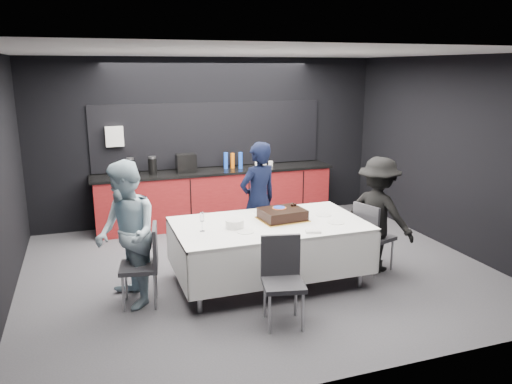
# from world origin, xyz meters

# --- Properties ---
(ground) EXTENTS (6.00, 6.00, 0.00)m
(ground) POSITION_xyz_m (0.00, 0.00, 0.00)
(ground) COLOR #45454A
(ground) RESTS_ON ground
(room_shell) EXTENTS (6.04, 5.04, 2.82)m
(room_shell) POSITION_xyz_m (0.00, 0.00, 1.86)
(room_shell) COLOR white
(room_shell) RESTS_ON ground
(kitchenette) EXTENTS (4.10, 0.64, 2.05)m
(kitchenette) POSITION_xyz_m (-0.02, 2.22, 0.54)
(kitchenette) COLOR maroon
(kitchenette) RESTS_ON ground
(party_table) EXTENTS (2.32, 1.32, 0.78)m
(party_table) POSITION_xyz_m (0.00, -0.40, 0.64)
(party_table) COLOR #99999E
(party_table) RESTS_ON ground
(cake_assembly) EXTENTS (0.60, 0.51, 0.17)m
(cake_assembly) POSITION_xyz_m (0.20, -0.33, 0.85)
(cake_assembly) COLOR gold
(cake_assembly) RESTS_ON party_table
(plate_stack) EXTENTS (0.22, 0.22, 0.10)m
(plate_stack) POSITION_xyz_m (-0.46, -0.45, 0.83)
(plate_stack) COLOR white
(plate_stack) RESTS_ON party_table
(loose_plate_near) EXTENTS (0.20, 0.20, 0.01)m
(loose_plate_near) POSITION_xyz_m (-0.39, -0.64, 0.78)
(loose_plate_near) COLOR white
(loose_plate_near) RESTS_ON party_table
(loose_plate_right_a) EXTENTS (0.21, 0.21, 0.01)m
(loose_plate_right_a) POSITION_xyz_m (0.77, -0.32, 0.78)
(loose_plate_right_a) COLOR white
(loose_plate_right_a) RESTS_ON party_table
(loose_plate_right_b) EXTENTS (0.20, 0.20, 0.01)m
(loose_plate_right_b) POSITION_xyz_m (0.77, -0.67, 0.78)
(loose_plate_right_b) COLOR white
(loose_plate_right_b) RESTS_ON party_table
(loose_plate_far) EXTENTS (0.22, 0.22, 0.01)m
(loose_plate_far) POSITION_xyz_m (0.08, 0.06, 0.78)
(loose_plate_far) COLOR white
(loose_plate_far) RESTS_ON party_table
(fork_pile) EXTENTS (0.20, 0.16, 0.03)m
(fork_pile) POSITION_xyz_m (0.35, -0.91, 0.79)
(fork_pile) COLOR white
(fork_pile) RESTS_ON party_table
(champagne_flute) EXTENTS (0.06, 0.06, 0.22)m
(champagne_flute) POSITION_xyz_m (-0.85, -0.45, 0.94)
(champagne_flute) COLOR white
(champagne_flute) RESTS_ON party_table
(chair_left) EXTENTS (0.48, 0.48, 0.92)m
(chair_left) POSITION_xyz_m (-1.52, -0.50, 0.53)
(chair_left) COLOR #2A2A2F
(chair_left) RESTS_ON ground
(chair_right) EXTENTS (0.53, 0.53, 0.92)m
(chair_right) POSITION_xyz_m (1.38, -0.50, 0.53)
(chair_right) COLOR #2A2A2F
(chair_right) RESTS_ON ground
(chair_near) EXTENTS (0.50, 0.50, 0.92)m
(chair_near) POSITION_xyz_m (-0.22, -1.37, 0.53)
(chair_near) COLOR #2A2A2F
(chair_near) RESTS_ON ground
(person_center) EXTENTS (0.70, 0.57, 1.65)m
(person_center) POSITION_xyz_m (0.15, 0.45, 0.83)
(person_center) COLOR black
(person_center) RESTS_ON ground
(person_left) EXTENTS (0.78, 0.91, 1.65)m
(person_left) POSITION_xyz_m (-1.71, -0.43, 0.83)
(person_left) COLOR #A1BBCB
(person_left) RESTS_ON ground
(person_right) EXTENTS (0.97, 1.13, 1.52)m
(person_right) POSITION_xyz_m (1.49, -0.48, 0.76)
(person_right) COLOR black
(person_right) RESTS_ON ground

